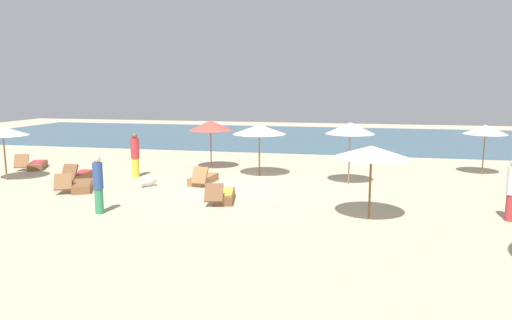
{
  "coord_description": "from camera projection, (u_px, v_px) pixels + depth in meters",
  "views": [
    {
      "loc": [
        4.59,
        -15.72,
        3.7
      ],
      "look_at": [
        1.24,
        -0.08,
        1.1
      ],
      "focal_mm": 32.51,
      "sensor_mm": 36.0,
      "label": 1
    }
  ],
  "objects": [
    {
      "name": "ground_plane",
      "position": [
        223.0,
        189.0,
        16.71
      ],
      "size": [
        60.0,
        60.0,
        0.0
      ],
      "primitive_type": "plane",
      "color": "#BCAD8E"
    },
    {
      "name": "ocean_water",
      "position": [
        289.0,
        137.0,
        33.11
      ],
      "size": [
        48.0,
        16.0,
        0.06
      ],
      "primitive_type": "cube",
      "color": "#3D6075",
      "rests_on": "ground_plane"
    },
    {
      "name": "umbrella_0",
      "position": [
        259.0,
        129.0,
        18.79
      ],
      "size": [
        2.17,
        2.17,
        2.11
      ],
      "color": "brown",
      "rests_on": "ground_plane"
    },
    {
      "name": "umbrella_1",
      "position": [
        350.0,
        128.0,
        17.14
      ],
      "size": [
        1.82,
        1.82,
        2.33
      ],
      "color": "olive",
      "rests_on": "ground_plane"
    },
    {
      "name": "umbrella_2",
      "position": [
        3.0,
        131.0,
        17.92
      ],
      "size": [
        1.86,
        1.86,
        2.1
      ],
      "color": "brown",
      "rests_on": "ground_plane"
    },
    {
      "name": "umbrella_3",
      "position": [
        371.0,
        152.0,
        12.59
      ],
      "size": [
        2.05,
        2.05,
        2.07
      ],
      "color": "brown",
      "rests_on": "ground_plane"
    },
    {
      "name": "umbrella_4",
      "position": [
        211.0,
        125.0,
        20.46
      ],
      "size": [
        1.93,
        1.93,
        2.15
      ],
      "color": "brown",
      "rests_on": "ground_plane"
    },
    {
      "name": "umbrella_6",
      "position": [
        485.0,
        130.0,
        19.06
      ],
      "size": [
        1.73,
        1.73,
        2.08
      ],
      "color": "brown",
      "rests_on": "ground_plane"
    },
    {
      "name": "lounger_0",
      "position": [
        203.0,
        179.0,
        17.55
      ],
      "size": [
        0.81,
        1.71,
        0.74
      ],
      "color": "olive",
      "rests_on": "ground_plane"
    },
    {
      "name": "lounger_1",
      "position": [
        80.0,
        176.0,
        18.16
      ],
      "size": [
        0.62,
        1.66,
        0.73
      ],
      "color": "brown",
      "rests_on": "ground_plane"
    },
    {
      "name": "lounger_3",
      "position": [
        80.0,
        186.0,
        16.38
      ],
      "size": [
        1.31,
        1.78,
        0.67
      ],
      "color": "brown",
      "rests_on": "ground_plane"
    },
    {
      "name": "lounger_4",
      "position": [
        36.0,
        165.0,
        20.64
      ],
      "size": [
        1.27,
        1.75,
        0.72
      ],
      "color": "brown",
      "rests_on": "ground_plane"
    },
    {
      "name": "lounger_5",
      "position": [
        223.0,
        196.0,
        14.88
      ],
      "size": [
        0.9,
        1.78,
        0.68
      ],
      "color": "brown",
      "rests_on": "ground_plane"
    },
    {
      "name": "person_0",
      "position": [
        98.0,
        184.0,
        13.34
      ],
      "size": [
        0.36,
        0.36,
        1.7
      ],
      "color": "#338C59",
      "rests_on": "ground_plane"
    },
    {
      "name": "person_1",
      "position": [
        135.0,
        155.0,
        18.72
      ],
      "size": [
        0.4,
        0.4,
        1.79
      ],
      "color": "yellow",
      "rests_on": "ground_plane"
    },
    {
      "name": "person_2",
      "position": [
        512.0,
        190.0,
        12.6
      ],
      "size": [
        0.34,
        0.34,
        1.72
      ],
      "color": "#BF3338",
      "rests_on": "ground_plane"
    },
    {
      "name": "dog",
      "position": [
        148.0,
        181.0,
        17.0
      ],
      "size": [
        0.6,
        0.82,
        0.38
      ],
      "color": "silver",
      "rests_on": "ground_plane"
    }
  ]
}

